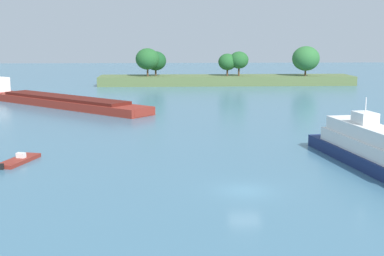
{
  "coord_description": "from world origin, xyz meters",
  "views": [
    {
      "loc": [
        -6.18,
        -39.0,
        12.0
      ],
      "look_at": [
        -3.08,
        21.81,
        1.2
      ],
      "focal_mm": 48.41,
      "sensor_mm": 36.0,
      "label": 1
    }
  ],
  "objects": [
    {
      "name": "fishing_skiff",
      "position": [
        -20.42,
        10.38,
        0.21
      ],
      "size": [
        3.15,
        5.7,
        0.87
      ],
      "color": "maroon",
      "rests_on": "ground"
    },
    {
      "name": "treeline_island",
      "position": [
        9.04,
        90.47,
        2.92
      ],
      "size": [
        63.57,
        10.83,
        9.64
      ],
      "color": "#566B3D",
      "rests_on": "ground"
    },
    {
      "name": "ground_plane",
      "position": [
        0.0,
        0.0,
        0.0
      ],
      "size": [
        400.0,
        400.0,
        0.0
      ],
      "primitive_type": "plane",
      "color": "teal"
    },
    {
      "name": "white_riverboat",
      "position": [
        13.09,
        5.79,
        1.67
      ],
      "size": [
        6.85,
        23.29,
        6.33
      ],
      "color": "navy",
      "rests_on": "ground"
    },
    {
      "name": "cargo_barge",
      "position": [
        -25.55,
        52.43,
        0.96
      ],
      "size": [
        34.31,
        30.89,
        5.92
      ],
      "color": "maroon",
      "rests_on": "ground"
    }
  ]
}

